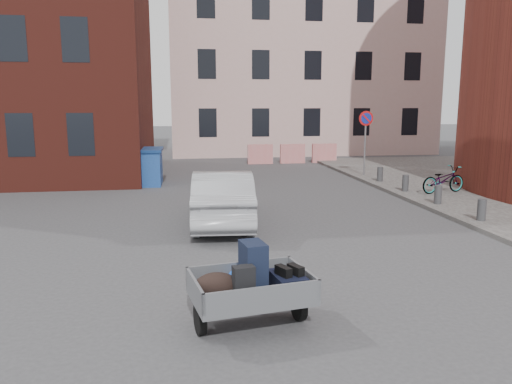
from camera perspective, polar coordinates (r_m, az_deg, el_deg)
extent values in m
plane|color=#38383A|center=(10.80, 0.09, -6.44)|extent=(120.00, 120.00, 0.00)
cube|color=#CEA79F|center=(33.34, 4.72, 16.83)|extent=(16.00, 8.00, 14.00)
cylinder|color=gray|center=(21.20, 12.35, 5.39)|extent=(0.07, 0.07, 2.60)
cylinder|color=red|center=(21.13, 12.47, 8.22)|extent=(0.60, 0.03, 0.60)
cylinder|color=navy|center=(21.11, 12.49, 8.22)|extent=(0.44, 0.03, 0.44)
cylinder|color=#3A3A3D|center=(13.98, 24.38, -1.87)|extent=(0.22, 0.22, 0.55)
cylinder|color=#3A3A3D|center=(15.83, 20.08, -0.27)|extent=(0.22, 0.22, 0.55)
cylinder|color=#3A3A3D|center=(17.76, 16.70, 0.99)|extent=(0.22, 0.22, 0.55)
cylinder|color=#3A3A3D|center=(19.74, 13.99, 2.00)|extent=(0.22, 0.22, 0.55)
cube|color=red|center=(25.69, 0.50, 4.35)|extent=(1.30, 0.18, 1.00)
cube|color=red|center=(26.01, 4.21, 4.39)|extent=(1.30, 0.18, 1.00)
cube|color=red|center=(26.44, 7.81, 4.42)|extent=(1.30, 0.18, 1.00)
cylinder|color=black|center=(6.96, -6.42, -14.20)|extent=(0.17, 0.45, 0.44)
cylinder|color=black|center=(7.36, 4.90, -12.77)|extent=(0.17, 0.45, 0.44)
cube|color=slate|center=(7.03, -0.59, -11.74)|extent=(1.76, 1.35, 0.08)
cube|color=slate|center=(6.78, -6.99, -11.02)|extent=(0.23, 1.09, 0.28)
cube|color=slate|center=(7.23, 5.39, -9.64)|extent=(0.23, 1.09, 0.28)
cube|color=slate|center=(7.44, -1.86, -9.00)|extent=(1.58, 0.31, 0.28)
cube|color=slate|center=(6.50, 0.87, -11.91)|extent=(1.58, 0.31, 0.28)
cube|color=slate|center=(7.86, -2.63, -9.82)|extent=(0.20, 0.70, 0.06)
cube|color=#151D33|center=(6.95, -0.32, -8.56)|extent=(0.37, 0.49, 0.70)
cube|color=black|center=(7.04, 3.60, -10.28)|extent=(0.50, 0.66, 0.25)
ellipsoid|color=black|center=(6.78, -4.55, -10.62)|extent=(0.65, 0.46, 0.36)
cube|color=black|center=(6.66, -1.42, -10.44)|extent=(0.31, 0.22, 0.48)
ellipsoid|color=#1746AF|center=(7.27, -1.83, -9.63)|extent=(0.41, 0.36, 0.24)
cube|color=black|center=(6.91, 3.15, -9.02)|extent=(0.21, 0.29, 0.13)
cube|color=black|center=(6.97, 4.55, -8.85)|extent=(0.21, 0.29, 0.13)
cube|color=#1F4897|center=(19.64, -15.44, 2.62)|extent=(3.24, 1.67, 1.28)
cube|color=navy|center=(19.57, -15.54, 4.64)|extent=(3.35, 1.78, 0.11)
imported|color=#9B9DA2|center=(12.81, -3.85, -0.63)|extent=(1.76, 4.32, 1.39)
imported|color=black|center=(17.78, 20.60, 1.33)|extent=(1.79, 0.98, 0.89)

